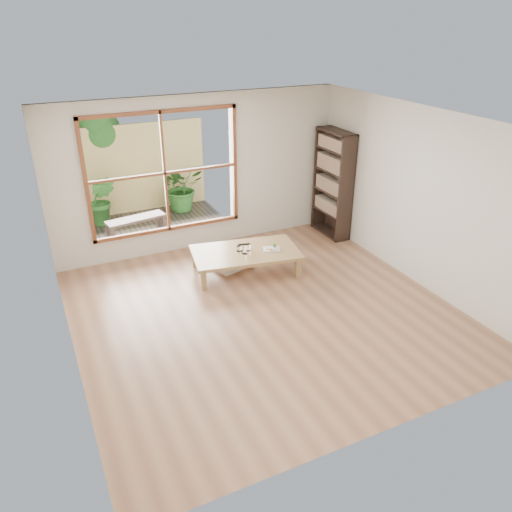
{
  "coord_description": "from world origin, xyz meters",
  "views": [
    {
      "loc": [
        -2.62,
        -5.27,
        3.77
      ],
      "look_at": [
        0.18,
        0.6,
        0.55
      ],
      "focal_mm": 35.0,
      "sensor_mm": 36.0,
      "label": 1
    }
  ],
  "objects_px": {
    "low_table": "(246,254)",
    "garden_bench": "(136,221)",
    "bookshelf": "(333,184)",
    "food_tray": "(272,248)"
  },
  "relations": [
    {
      "from": "low_table",
      "to": "garden_bench",
      "type": "bearing_deg",
      "value": 130.23
    },
    {
      "from": "bookshelf",
      "to": "low_table",
      "type": "bearing_deg",
      "value": -160.59
    },
    {
      "from": "low_table",
      "to": "food_tray",
      "type": "xyz_separation_m",
      "value": [
        0.41,
        -0.12,
        0.06
      ]
    },
    {
      "from": "bookshelf",
      "to": "food_tray",
      "type": "height_order",
      "value": "bookshelf"
    },
    {
      "from": "low_table",
      "to": "food_tray",
      "type": "height_order",
      "value": "food_tray"
    },
    {
      "from": "low_table",
      "to": "food_tray",
      "type": "distance_m",
      "value": 0.43
    },
    {
      "from": "low_table",
      "to": "garden_bench",
      "type": "height_order",
      "value": "garden_bench"
    },
    {
      "from": "low_table",
      "to": "garden_bench",
      "type": "relative_size",
      "value": 1.61
    },
    {
      "from": "food_tray",
      "to": "garden_bench",
      "type": "height_order",
      "value": "food_tray"
    },
    {
      "from": "bookshelf",
      "to": "garden_bench",
      "type": "bearing_deg",
      "value": 156.95
    }
  ]
}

